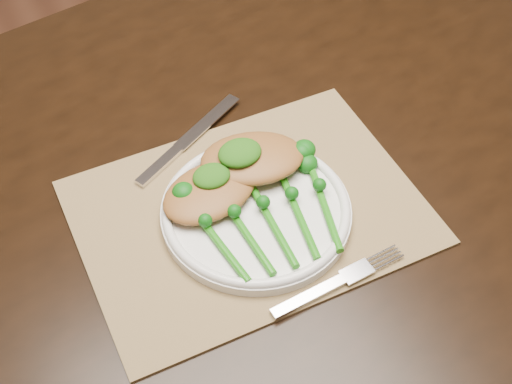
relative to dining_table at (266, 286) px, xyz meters
name	(u,v)px	position (x,y,z in m)	size (l,w,h in m)	color
floor	(205,370)	(-0.11, 0.08, -0.38)	(4.00, 4.00, 0.00)	brown
dining_table	(266,286)	(0.00, 0.00, 0.00)	(1.72, 1.14, 0.75)	black
placemat	(249,212)	(-0.08, -0.10, 0.37)	(0.43, 0.32, 0.00)	olive
dinner_plate	(256,211)	(-0.08, -0.12, 0.39)	(0.24, 0.24, 0.02)	silver
knife	(180,147)	(-0.12, 0.04, 0.38)	(0.19, 0.11, 0.01)	silver
fork	(346,277)	(-0.03, -0.25, 0.38)	(0.18, 0.03, 0.01)	silver
chicken_fillet_left	(210,191)	(-0.12, -0.07, 0.40)	(0.13, 0.09, 0.03)	brown
chicken_fillet_right	(252,158)	(-0.05, -0.05, 0.41)	(0.14, 0.09, 0.03)	brown
pesto_dollop_left	(211,176)	(-0.11, -0.06, 0.42)	(0.05, 0.04, 0.02)	#134109
pesto_dollop_right	(240,153)	(-0.07, -0.05, 0.43)	(0.06, 0.05, 0.02)	#134109
broccolini_bundle	(270,220)	(-0.07, -0.14, 0.40)	(0.19, 0.20, 0.04)	#19690D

